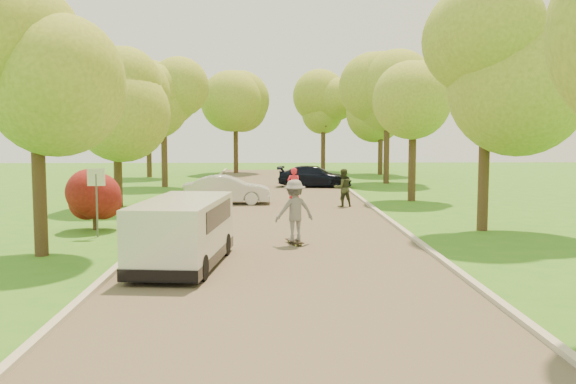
{
  "coord_description": "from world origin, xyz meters",
  "views": [
    {
      "loc": [
        -0.35,
        -16.19,
        3.37
      ],
      "look_at": [
        0.25,
        5.17,
        1.3
      ],
      "focal_mm": 40.0,
      "sensor_mm": 36.0,
      "label": 1
    }
  ],
  "objects": [
    {
      "name": "tree_bg_a",
      "position": [
        -8.78,
        30.0,
        5.31
      ],
      "size": [
        5.12,
        5.0,
        7.72
      ],
      "color": "#382619",
      "rests_on": "ground"
    },
    {
      "name": "tree_bg_d",
      "position": [
        4.22,
        36.0,
        5.31
      ],
      "size": [
        5.12,
        5.0,
        7.72
      ],
      "color": "#382619",
      "rests_on": "ground"
    },
    {
      "name": "tree_r_midb",
      "position": [
        6.6,
        14.0,
        4.88
      ],
      "size": [
        4.51,
        4.4,
        7.01
      ],
      "color": "#382619",
      "rests_on": "ground"
    },
    {
      "name": "tree_r_mida",
      "position": [
        7.02,
        5.0,
        5.54
      ],
      "size": [
        5.13,
        5.0,
        7.95
      ],
      "color": "#382619",
      "rests_on": "ground"
    },
    {
      "name": "longboard",
      "position": [
        0.37,
        2.46,
        0.1
      ],
      "size": [
        0.54,
        0.96,
        0.11
      ],
      "rotation": [
        0.0,
        0.0,
        3.47
      ],
      "color": "black",
      "rests_on": "ground"
    },
    {
      "name": "minivan",
      "position": [
        -2.5,
        -0.5,
        0.88
      ],
      "size": [
        2.24,
        4.65,
        1.67
      ],
      "rotation": [
        0.0,
        0.0,
        -0.11
      ],
      "color": "silver",
      "rests_on": "ground"
    },
    {
      "name": "person_striped",
      "position": [
        0.73,
        12.43,
        0.85
      ],
      "size": [
        0.72,
        0.59,
        1.7
      ],
      "primitive_type": "imported",
      "rotation": [
        0.0,
        0.0,
        2.8
      ],
      "color": "red",
      "rests_on": "ground"
    },
    {
      "name": "tree_bg_b",
      "position": [
        8.22,
        32.0,
        5.54
      ],
      "size": [
        5.12,
        5.0,
        7.95
      ],
      "color": "#382619",
      "rests_on": "ground"
    },
    {
      "name": "ground",
      "position": [
        0.0,
        0.0,
        0.0
      ],
      "size": [
        100.0,
        100.0,
        0.0
      ],
      "primitive_type": "plane",
      "color": "#31761C",
      "rests_on": "ground"
    },
    {
      "name": "street_sign",
      "position": [
        -5.8,
        4.0,
        1.56
      ],
      "size": [
        0.55,
        0.06,
        2.17
      ],
      "color": "#59595E",
      "rests_on": "ground"
    },
    {
      "name": "person_olive",
      "position": [
        2.85,
        11.72,
        0.84
      ],
      "size": [
        0.96,
        0.84,
        1.68
      ],
      "primitive_type": "imported",
      "rotation": [
        0.0,
        0.0,
        3.43
      ],
      "color": "#313721",
      "rests_on": "ground"
    },
    {
      "name": "tree_bg_c",
      "position": [
        -2.79,
        34.0,
        5.02
      ],
      "size": [
        4.92,
        4.8,
        7.33
      ],
      "color": "#382619",
      "rests_on": "ground"
    },
    {
      "name": "tree_l_midb",
      "position": [
        -6.81,
        12.0,
        4.59
      ],
      "size": [
        4.3,
        4.2,
        6.62
      ],
      "color": "#382619",
      "rests_on": "ground"
    },
    {
      "name": "silver_sedan",
      "position": [
        -2.3,
        12.96,
        0.65
      ],
      "size": [
        3.95,
        1.39,
        1.3
      ],
      "primitive_type": "imported",
      "rotation": [
        0.0,
        0.0,
        1.57
      ],
      "color": "silver",
      "rests_on": "ground"
    },
    {
      "name": "red_shrub",
      "position": [
        -6.3,
        5.5,
        1.1
      ],
      "size": [
        1.7,
        1.7,
        1.95
      ],
      "color": "#382619",
      "rests_on": "ground"
    },
    {
      "name": "tree_l_far",
      "position": [
        -6.39,
        22.0,
        5.47
      ],
      "size": [
        4.92,
        4.8,
        7.79
      ],
      "color": "#382619",
      "rests_on": "ground"
    },
    {
      "name": "dark_sedan",
      "position": [
        2.3,
        21.49,
        0.63
      ],
      "size": [
        4.55,
        2.33,
        1.26
      ],
      "primitive_type": "imported",
      "rotation": [
        0.0,
        0.0,
        1.44
      ],
      "color": "black",
      "rests_on": "ground"
    },
    {
      "name": "tree_r_far",
      "position": [
        7.23,
        24.0,
        5.83
      ],
      "size": [
        5.33,
        5.2,
        8.34
      ],
      "color": "#382619",
      "rests_on": "ground"
    },
    {
      "name": "curb_left",
      "position": [
        -4.05,
        8.0,
        0.06
      ],
      "size": [
        0.18,
        60.0,
        0.12
      ],
      "primitive_type": "cube",
      "color": "#B2AD9E",
      "rests_on": "ground"
    },
    {
      "name": "road",
      "position": [
        0.0,
        8.0,
        0.01
      ],
      "size": [
        8.0,
        60.0,
        0.01
      ],
      "primitive_type": "cube",
      "color": "#4C4438",
      "rests_on": "ground"
    },
    {
      "name": "tree_l_mida",
      "position": [
        -6.3,
        1.0,
        5.17
      ],
      "size": [
        4.71,
        4.6,
        7.39
      ],
      "color": "#382619",
      "rests_on": "ground"
    },
    {
      "name": "skateboarder",
      "position": [
        0.37,
        2.46,
        1.02
      ],
      "size": [
        1.32,
        1.01,
        1.81
      ],
      "primitive_type": "imported",
      "rotation": [
        0.0,
        0.0,
        3.47
      ],
      "color": "slate",
      "rests_on": "longboard"
    },
    {
      "name": "curb_right",
      "position": [
        4.05,
        8.0,
        0.06
      ],
      "size": [
        0.18,
        60.0,
        0.12
      ],
      "primitive_type": "cube",
      "color": "#B2AD9E",
      "rests_on": "ground"
    }
  ]
}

